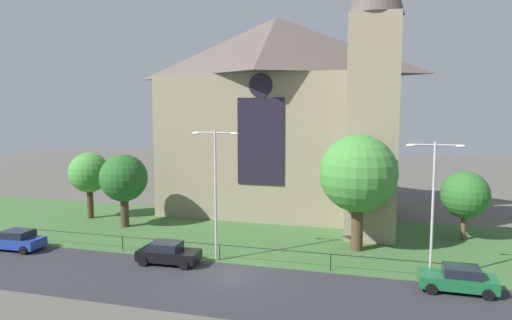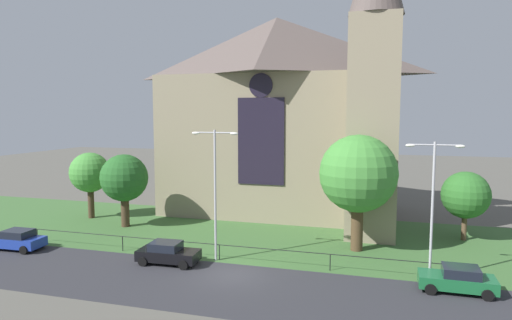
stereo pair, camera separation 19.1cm
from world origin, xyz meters
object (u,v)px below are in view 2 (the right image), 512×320
object	(u,v)px
tree_left_far	(90,173)
tree_left_near	(124,178)
tree_right_far	(466,195)
parked_car_black	(168,253)
parked_car_blue	(16,240)
parked_car_green	(458,279)
tree_right_near	(358,174)
streetlamp_far	(433,194)
church_building	(282,113)
streetlamp_near	(215,179)

from	to	relation	value
tree_left_far	tree_left_near	world-z (taller)	tree_left_near
tree_right_far	parked_car_black	xyz separation A→B (m)	(-20.49, -11.90, -2.96)
parked_car_blue	tree_left_near	bearing A→B (deg)	-117.82
tree_left_far	parked_car_green	xyz separation A→B (m)	(31.92, -10.08, -3.73)
tree_right_near	streetlamp_far	size ratio (longest dim) A/B	1.02
streetlamp_far	parked_car_green	xyz separation A→B (m)	(1.38, -1.41, -4.69)
church_building	parked_car_blue	xyz separation A→B (m)	(-16.44, -18.29, -9.53)
tree_left_far	parked_car_black	world-z (taller)	tree_left_far
church_building	tree_left_near	size ratio (longest dim) A/B	3.93
church_building	tree_right_near	size ratio (longest dim) A/B	2.98
church_building	streetlamp_far	distance (m)	21.59
tree_left_far	streetlamp_near	world-z (taller)	streetlamp_near
parked_car_blue	church_building	bearing A→B (deg)	-133.80
streetlamp_far	parked_car_black	distance (m)	17.70
tree_left_far	tree_left_near	distance (m)	5.52
church_building	parked_car_blue	world-z (taller)	church_building
parked_car_green	tree_left_near	bearing A→B (deg)	-16.16
tree_left_near	church_building	bearing A→B (deg)	38.70
tree_right_near	parked_car_black	world-z (taller)	tree_right_near
tree_left_far	tree_left_near	size ratio (longest dim) A/B	0.98
tree_right_far	parked_car_green	distance (m)	12.29
tree_left_far	streetlamp_far	bearing A→B (deg)	-15.83
tree_left_far	tree_right_far	world-z (taller)	tree_left_far
parked_car_blue	streetlamp_far	bearing A→B (deg)	-178.35
tree_right_near	parked_car_blue	xyz separation A→B (m)	(-24.80, -6.91, -5.04)
streetlamp_far	parked_car_blue	bearing A→B (deg)	-176.50
tree_right_near	tree_left_near	size ratio (longest dim) A/B	1.32
streetlamp_near	streetlamp_far	xyz separation A→B (m)	(14.08, -0.00, -0.31)
parked_car_green	tree_left_far	bearing A→B (deg)	-17.05
tree_left_far	streetlamp_far	world-z (taller)	streetlamp_far
tree_right_far	parked_car_green	world-z (taller)	tree_right_far
streetlamp_far	parked_car_green	distance (m)	5.09
tree_left_near	streetlamp_far	distance (m)	26.29
tree_left_near	streetlamp_near	distance (m)	13.19
tree_left_far	parked_car_green	bearing A→B (deg)	-17.52
tree_right_near	tree_right_far	bearing A→B (deg)	32.39
tree_right_far	parked_car_black	bearing A→B (deg)	-149.86
tree_left_near	parked_car_blue	world-z (taller)	tree_left_near
tree_right_near	streetlamp_far	bearing A→B (deg)	-47.24
tree_right_far	church_building	bearing A→B (deg)	159.61
streetlamp_far	tree_left_far	bearing A→B (deg)	164.17
tree_left_far	streetlamp_near	size ratio (longest dim) A/B	0.71
tree_left_far	parked_car_blue	distance (m)	11.16
church_building	streetlamp_near	distance (m)	17.13
parked_car_blue	parked_car_black	world-z (taller)	same
tree_right_far	streetlamp_far	size ratio (longest dim) A/B	0.65
tree_left_far	tree_left_near	xyz separation A→B (m)	(5.11, -2.07, -0.05)
streetlamp_far	parked_car_green	size ratio (longest dim) A/B	2.04
streetlamp_far	tree_right_far	bearing A→B (deg)	71.25
church_building	streetlamp_near	xyz separation A→B (m)	(-1.00, -16.49, -4.53)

